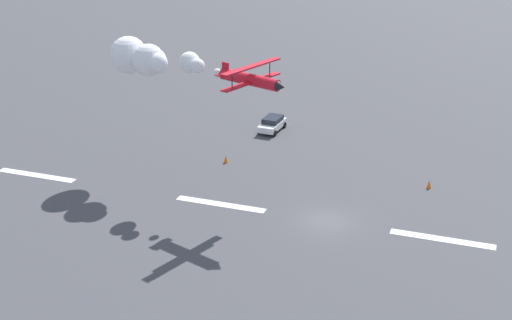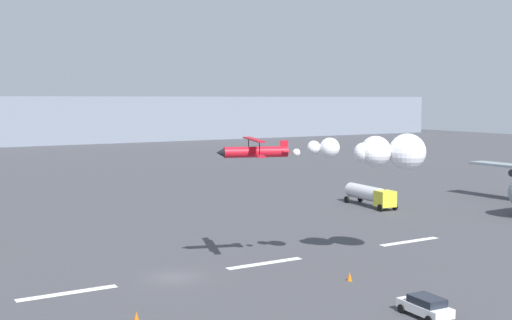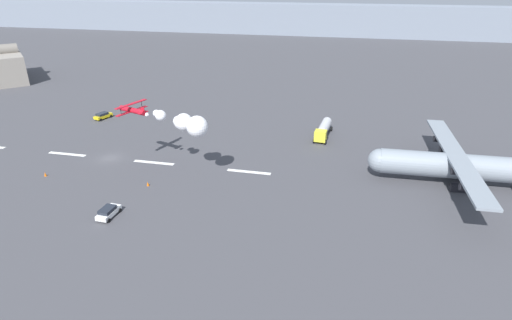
{
  "view_description": "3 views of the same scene",
  "coord_description": "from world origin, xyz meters",
  "px_view_note": "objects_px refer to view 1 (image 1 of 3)",
  "views": [
    {
      "loc": [
        -12.44,
        51.82,
        27.07
      ],
      "look_at": [
        5.93,
        0.33,
        4.65
      ],
      "focal_mm": 51.34,
      "sensor_mm": 36.0,
      "label": 1
    },
    {
      "loc": [
        -22.84,
        -51.66,
        15.42
      ],
      "look_at": [
        7.22,
        -1.74,
        9.99
      ],
      "focal_mm": 46.36,
      "sensor_mm": 36.0,
      "label": 2
    },
    {
      "loc": [
        43.24,
        -64.9,
        33.14
      ],
      "look_at": [
        29.0,
        0.0,
        2.48
      ],
      "focal_mm": 29.02,
      "sensor_mm": 36.0,
      "label": 3
    }
  ],
  "objects_px": {
    "stunt_biplane_red": "(151,60)",
    "traffic_cone_near": "(429,184)",
    "followme_car_yellow": "(272,124)",
    "traffic_cone_far": "(226,159)"
  },
  "relations": [
    {
      "from": "stunt_biplane_red",
      "to": "traffic_cone_far",
      "type": "height_order",
      "value": "stunt_biplane_red"
    },
    {
      "from": "followme_car_yellow",
      "to": "traffic_cone_near",
      "type": "xyz_separation_m",
      "value": [
        -17.92,
        9.54,
        -0.44
      ]
    },
    {
      "from": "followme_car_yellow",
      "to": "traffic_cone_near",
      "type": "relative_size",
      "value": 5.61
    },
    {
      "from": "stunt_biplane_red",
      "to": "followme_car_yellow",
      "type": "relative_size",
      "value": 4.47
    },
    {
      "from": "followme_car_yellow",
      "to": "stunt_biplane_red",
      "type": "bearing_deg",
      "value": 62.62
    },
    {
      "from": "traffic_cone_near",
      "to": "traffic_cone_far",
      "type": "bearing_deg",
      "value": 1.67
    },
    {
      "from": "stunt_biplane_red",
      "to": "traffic_cone_near",
      "type": "relative_size",
      "value": 25.1
    },
    {
      "from": "followme_car_yellow",
      "to": "traffic_cone_far",
      "type": "relative_size",
      "value": 5.61
    },
    {
      "from": "stunt_biplane_red",
      "to": "followme_car_yellow",
      "type": "xyz_separation_m",
      "value": [
        -7.01,
        -13.53,
        -9.74
      ]
    },
    {
      "from": "followme_car_yellow",
      "to": "traffic_cone_near",
      "type": "bearing_deg",
      "value": 151.97
    }
  ]
}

